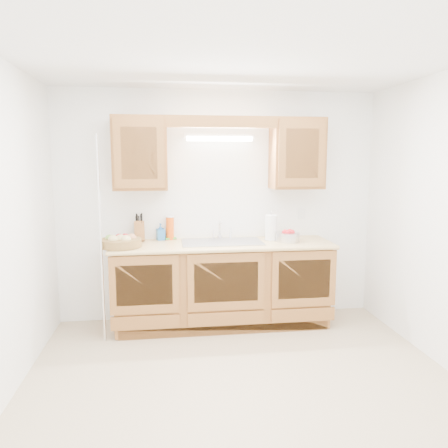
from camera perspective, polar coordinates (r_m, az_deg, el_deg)
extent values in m
plane|color=#BFAB8A|center=(3.76, 2.26, -19.57)|extent=(3.50, 3.50, 0.00)
plane|color=white|center=(3.40, 2.52, 20.93)|extent=(3.50, 3.50, 0.00)
cube|color=white|center=(4.83, -0.70, 2.33)|extent=(3.50, 0.02, 2.50)
cube|color=white|center=(1.93, 10.19, -7.18)|extent=(3.50, 0.02, 2.50)
cube|color=white|center=(3.51, -27.03, -0.93)|extent=(0.02, 3.00, 2.50)
cube|color=#9C5D2D|center=(4.70, -0.24, -7.94)|extent=(2.20, 0.60, 0.86)
cube|color=#EAC67A|center=(4.58, -0.22, -2.70)|extent=(2.30, 0.63, 0.04)
cube|color=#9C5D2D|center=(4.61, -10.89, 9.04)|extent=(0.55, 0.33, 0.75)
cube|color=#9C5D2D|center=(4.81, 9.51, 9.05)|extent=(0.55, 0.33, 0.75)
cube|color=#9C5D2D|center=(4.51, -0.24, 13.22)|extent=(2.20, 0.05, 0.12)
cylinder|color=white|center=(4.71, -0.57, 11.06)|extent=(0.70, 0.05, 0.05)
cube|color=white|center=(4.74, -0.62, 11.41)|extent=(0.76, 0.06, 0.05)
cube|color=#9E9EA3|center=(4.59, -0.25, -2.37)|extent=(0.84, 0.46, 0.01)
cube|color=#9E9EA3|center=(4.59, -2.86, -3.45)|extent=(0.39, 0.40, 0.16)
cube|color=#9E9EA3|center=(4.64, 2.33, -3.31)|extent=(0.39, 0.40, 0.16)
cylinder|color=silver|center=(4.78, -0.56, -1.73)|extent=(0.06, 0.06, 0.04)
cylinder|color=silver|center=(4.77, -0.56, -0.78)|extent=(0.02, 0.02, 0.16)
cylinder|color=silver|center=(4.71, -0.49, 0.20)|extent=(0.02, 0.12, 0.02)
cylinder|color=white|center=(4.79, 0.86, -1.22)|extent=(0.03, 0.03, 0.12)
cylinder|color=silver|center=(4.32, -15.79, -2.08)|extent=(0.03, 0.03, 2.00)
cube|color=white|center=(5.04, 10.10, 1.30)|extent=(0.08, 0.01, 0.12)
cylinder|color=olive|center=(4.45, -13.32, -2.39)|extent=(0.51, 0.51, 0.08)
sphere|color=#D8C67F|center=(4.41, -14.27, -2.05)|extent=(0.10, 0.10, 0.10)
sphere|color=#D8C67F|center=(4.39, -12.68, -2.05)|extent=(0.10, 0.10, 0.10)
sphere|color=tan|center=(4.48, -11.99, -1.82)|extent=(0.09, 0.09, 0.09)
sphere|color=red|center=(4.52, -13.54, -1.81)|extent=(0.09, 0.09, 0.09)
sphere|color=#72A53F|center=(4.49, -14.73, -1.91)|extent=(0.09, 0.09, 0.09)
sphere|color=#D8C67F|center=(4.44, -13.35, -1.96)|extent=(0.10, 0.10, 0.10)
sphere|color=red|center=(4.54, -12.79, -1.74)|extent=(0.09, 0.09, 0.09)
cube|color=#9C5D2D|center=(4.75, -11.00, -0.93)|extent=(0.12, 0.18, 0.23)
cylinder|color=black|center=(4.71, -11.40, 0.50)|extent=(0.02, 0.04, 0.09)
cylinder|color=black|center=(4.71, -11.06, 0.56)|extent=(0.02, 0.04, 0.09)
cylinder|color=black|center=(4.71, -10.72, 0.61)|extent=(0.02, 0.04, 0.09)
cylinder|color=black|center=(4.75, -11.26, 0.71)|extent=(0.02, 0.04, 0.09)
cylinder|color=black|center=(4.74, -10.81, 0.77)|extent=(0.02, 0.04, 0.09)
cylinder|color=black|center=(4.77, -11.36, 0.85)|extent=(0.02, 0.04, 0.09)
cylinder|color=black|center=(4.77, -10.68, 0.91)|extent=(0.02, 0.04, 0.09)
cylinder|color=#E3500C|center=(4.77, -7.07, -0.57)|extent=(0.11, 0.11, 0.25)
cylinder|color=white|center=(4.75, -7.10, 0.96)|extent=(0.09, 0.09, 0.01)
imported|color=#2264AE|center=(4.75, -8.29, -1.02)|extent=(0.10, 0.10, 0.18)
cube|color=#CC333F|center=(4.79, -7.04, -2.01)|extent=(0.14, 0.11, 0.01)
cube|color=green|center=(4.78, -7.05, -1.87)|extent=(0.14, 0.11, 0.02)
cylinder|color=silver|center=(4.74, 6.15, -2.05)|extent=(0.16, 0.16, 0.01)
cylinder|color=silver|center=(4.72, 6.18, -0.24)|extent=(0.02, 0.02, 0.31)
cylinder|color=white|center=(4.72, 6.18, -0.42)|extent=(0.16, 0.16, 0.26)
sphere|color=silver|center=(4.70, 6.21, 1.64)|extent=(0.02, 0.02, 0.02)
cylinder|color=silver|center=(4.68, 8.31, -1.69)|extent=(0.27, 0.27, 0.10)
sphere|color=red|center=(4.66, 7.98, -1.11)|extent=(0.07, 0.07, 0.07)
sphere|color=red|center=(4.70, 8.60, -1.05)|extent=(0.07, 0.07, 0.07)
sphere|color=red|center=(4.64, 8.42, -1.16)|extent=(0.07, 0.07, 0.07)
sphere|color=red|center=(4.66, 8.84, -1.13)|extent=(0.07, 0.07, 0.07)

